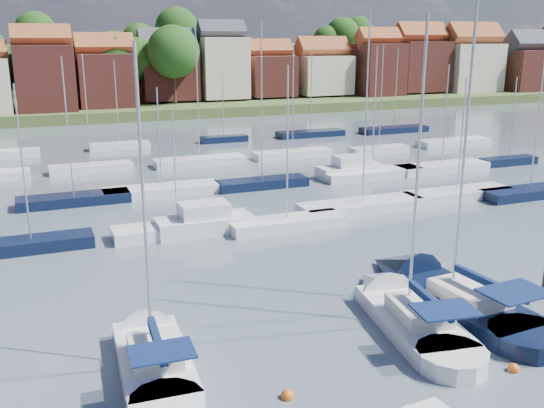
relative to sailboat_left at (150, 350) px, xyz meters
name	(u,v)px	position (x,y,z in m)	size (l,w,h in m)	color
ground	(202,172)	(12.42, 36.47, -0.36)	(260.00, 260.00, 0.00)	#4A5865
sailboat_left	(150,350)	(0.00, 0.00, 0.00)	(3.46, 11.02, 14.82)	silver
sailboat_centre	(400,309)	(12.66, -0.53, 0.00)	(4.92, 12.21, 16.11)	silver
sailboat_navy	(435,290)	(15.81, 0.83, -0.01)	(4.66, 13.99, 18.95)	black
buoy_c	(288,398)	(4.43, -5.16, -0.36)	(0.53, 0.53, 0.53)	#D85914
buoy_d	(513,371)	(14.18, -6.89, -0.36)	(0.50, 0.50, 0.50)	#D85914
buoy_e	(428,274)	(17.40, 3.62, -0.36)	(0.50, 0.50, 0.50)	beige
marina_field	(233,176)	(14.33, 31.62, 0.07)	(79.62, 41.41, 15.93)	silver
far_shore_town	(108,77)	(14.65, 129.14, 4.25)	(212.46, 90.00, 22.27)	#4B5A2D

